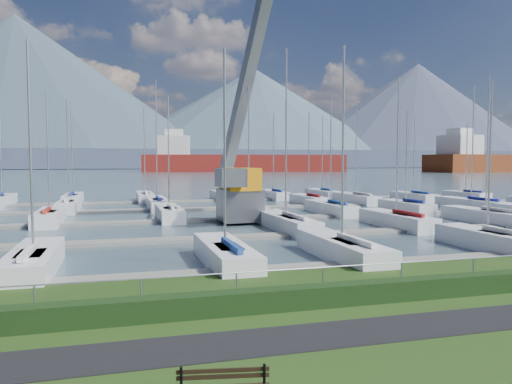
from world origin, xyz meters
name	(u,v)px	position (x,y,z in m)	size (l,w,h in m)	color
path	(397,328)	(0.00, -3.00, 0.01)	(160.00, 2.00, 0.04)	black
water	(132,170)	(0.00, 260.00, -0.40)	(800.00, 540.00, 0.20)	#415660
hedge	(355,293)	(0.00, -0.40, 0.35)	(80.00, 0.70, 0.70)	black
fence	(350,266)	(0.00, 0.00, 1.20)	(0.04, 0.04, 80.00)	gray
foothill	(129,159)	(0.00, 330.00, 6.00)	(900.00, 80.00, 12.00)	#485069
mountains	(135,109)	(7.35, 404.62, 46.68)	(1190.00, 360.00, 115.00)	#49596B
docks	(212,220)	(0.00, 26.00, -0.22)	(90.00, 41.60, 0.25)	gray
crane	(242,154)	(2.40, 25.05, 5.33)	(5.84, 13.23, 22.35)	#515359
cargo_ship_mid	(235,163)	(45.18, 209.78, 3.61)	(93.73, 32.80, 21.50)	maroon
cargo_ship_east	(501,163)	(165.09, 177.88, 3.65)	(90.18, 31.96, 21.50)	maroon
sailboat_fleet	(204,153)	(0.01, 29.63, 5.45)	(75.85, 49.23, 13.74)	silver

